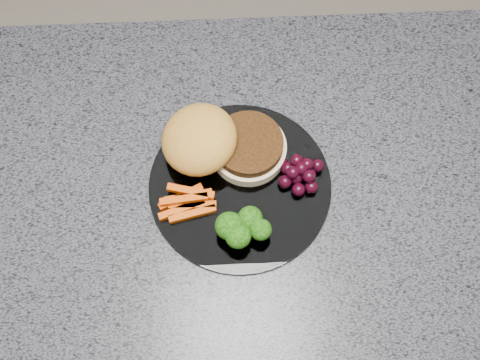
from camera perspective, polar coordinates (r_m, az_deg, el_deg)
name	(u,v)px	position (r m, az deg, el deg)	size (l,w,h in m)	color
island_cabinet	(212,276)	(1.40, -2.44, -8.18)	(1.20, 0.60, 0.86)	brown
countertop	(199,200)	(0.97, -3.49, -1.73)	(1.20, 0.60, 0.04)	#4C4D56
plate	(240,186)	(0.95, 0.00, -0.52)	(0.26, 0.26, 0.01)	white
burger	(217,144)	(0.95, -1.98, 3.12)	(0.20, 0.14, 0.06)	beige
carrot_sticks	(187,202)	(0.94, -4.53, -1.87)	(0.08, 0.06, 0.02)	#CB4403
broccoli	(242,228)	(0.90, 0.13, -4.08)	(0.08, 0.06, 0.05)	#548530
grape_bunch	(300,172)	(0.94, 5.13, 0.65)	(0.07, 0.06, 0.03)	black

